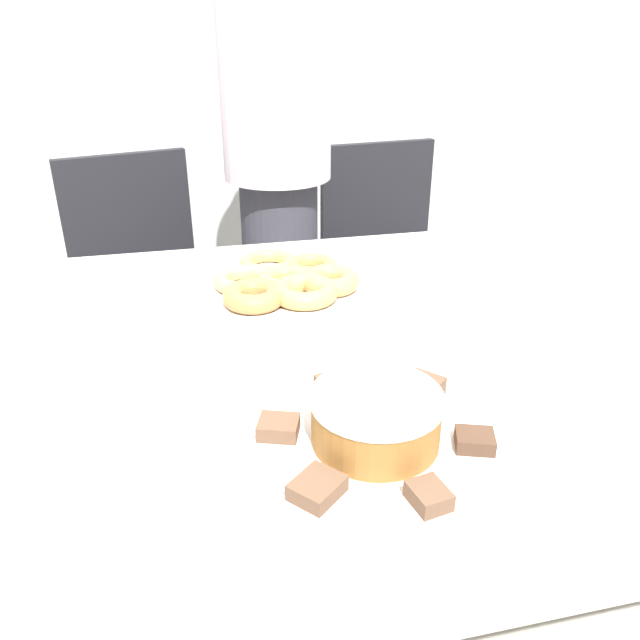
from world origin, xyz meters
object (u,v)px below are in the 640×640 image
(office_chair_right, at_px, (390,289))
(frosted_cake, at_px, (376,418))
(plate_donuts, at_px, (285,290))
(person_standing, at_px, (277,153))
(plate_cake, at_px, (375,443))
(office_chair_left, at_px, (149,311))
(napkin, at_px, (13,355))

(office_chair_right, bearing_deg, frosted_cake, -116.55)
(office_chair_right, bearing_deg, plate_donuts, -130.29)
(person_standing, relative_size, frosted_cake, 10.10)
(person_standing, bearing_deg, plate_donuts, -98.22)
(office_chair_right, relative_size, plate_cake, 2.60)
(office_chair_left, relative_size, plate_cake, 2.60)
(napkin, bearing_deg, plate_donuts, 18.79)
(plate_cake, height_order, plate_donuts, same)
(office_chair_left, distance_m, napkin, 0.95)
(plate_cake, height_order, napkin, plate_cake)
(person_standing, height_order, frosted_cake, person_standing)
(office_chair_left, distance_m, plate_donuts, 0.86)
(napkin, bearing_deg, person_standing, 54.40)
(office_chair_left, bearing_deg, office_chair_right, -13.98)
(napkin, bearing_deg, frosted_cake, -35.06)
(person_standing, relative_size, office_chair_right, 1.93)
(plate_donuts, xyz_separation_m, napkin, (-0.48, -0.16, -0.00))
(office_chair_right, height_order, plate_cake, office_chair_right)
(plate_cake, relative_size, napkin, 1.98)
(office_chair_right, distance_m, plate_donuts, 0.93)
(plate_cake, bearing_deg, person_standing, 86.86)
(person_standing, height_order, office_chair_left, person_standing)
(office_chair_right, bearing_deg, napkin, -143.88)
(frosted_cake, bearing_deg, napkin, 144.94)
(frosted_cake, distance_m, napkin, 0.62)
(office_chair_right, xyz_separation_m, napkin, (-0.96, -0.88, 0.34))
(plate_cake, xyz_separation_m, plate_donuts, (-0.03, 0.52, 0.00))
(plate_donuts, bearing_deg, frosted_cake, -86.87)
(plate_cake, distance_m, frosted_cake, 0.04)
(frosted_cake, bearing_deg, office_chair_right, 69.83)
(plate_donuts, bearing_deg, plate_cake, -86.87)
(office_chair_left, distance_m, office_chair_right, 0.80)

